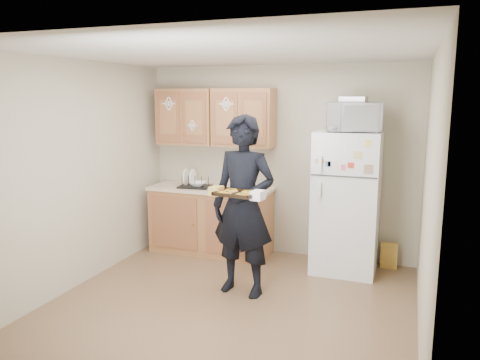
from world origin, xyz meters
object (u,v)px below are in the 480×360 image
(refrigerator, at_px, (346,202))
(dish_rack, at_px, (195,181))
(microwave, at_px, (353,117))
(person, at_px, (243,206))
(baking_tray, at_px, (237,194))

(refrigerator, xyz_separation_m, dish_rack, (-2.00, -0.02, 0.13))
(microwave, bearing_deg, person, -145.82)
(person, relative_size, dish_rack, 4.64)
(refrigerator, bearing_deg, person, -131.41)
(refrigerator, bearing_deg, dish_rack, -179.51)
(person, bearing_deg, baking_tray, -76.07)
(refrigerator, distance_m, person, 1.42)
(refrigerator, xyz_separation_m, microwave, (0.04, -0.05, 1.02))
(refrigerator, height_order, microwave, microwave)
(baking_tray, height_order, dish_rack, baking_tray)
(baking_tray, bearing_deg, refrigerator, 63.47)
(baking_tray, xyz_separation_m, microwave, (0.94, 1.31, 0.71))
(person, relative_size, baking_tray, 4.76)
(refrigerator, xyz_separation_m, person, (-0.94, -1.06, 0.11))
(baking_tray, distance_m, dish_rack, 1.74)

